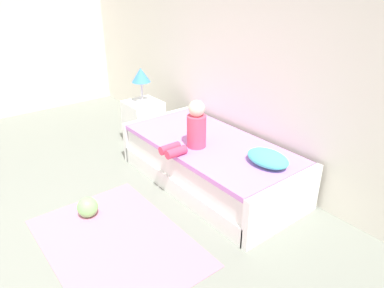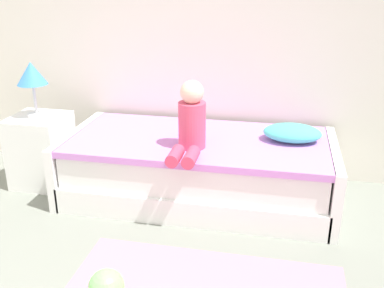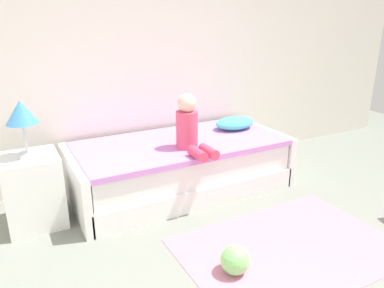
% 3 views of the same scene
% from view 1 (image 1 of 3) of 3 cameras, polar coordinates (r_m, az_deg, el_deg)
% --- Properties ---
extents(ground_plane, '(9.20, 9.20, 0.00)m').
position_cam_1_polar(ground_plane, '(3.40, -25.43, -16.17)').
color(ground_plane, gray).
extents(wall_rear, '(7.20, 0.10, 2.90)m').
position_cam_1_polar(wall_rear, '(3.97, 9.63, 15.37)').
color(wall_rear, silver).
rests_on(wall_rear, ground).
extents(bed, '(2.11, 1.00, 0.50)m').
position_cam_1_polar(bed, '(3.94, 2.86, -3.02)').
color(bed, white).
rests_on(bed, ground).
extents(nightstand, '(0.44, 0.44, 0.60)m').
position_cam_1_polar(nightstand, '(4.90, -7.72, 3.41)').
color(nightstand, white).
rests_on(nightstand, ground).
extents(table_lamp, '(0.24, 0.24, 0.45)m').
position_cam_1_polar(table_lamp, '(4.70, -8.18, 10.61)').
color(table_lamp, silver).
rests_on(table_lamp, nightstand).
extents(child_figure, '(0.20, 0.51, 0.50)m').
position_cam_1_polar(child_figure, '(3.62, 0.13, 2.38)').
color(child_figure, '#E04C6B').
rests_on(child_figure, bed).
extents(pillow, '(0.44, 0.30, 0.13)m').
position_cam_1_polar(pillow, '(3.42, 12.04, -2.23)').
color(pillow, '#4CCCBC').
rests_on(pillow, bed).
extents(toy_ball, '(0.20, 0.20, 0.20)m').
position_cam_1_polar(toy_ball, '(3.62, -16.39, -9.67)').
color(toy_ball, '#7FD872').
rests_on(toy_ball, ground).
extents(area_rug, '(1.60, 1.10, 0.01)m').
position_cam_1_polar(area_rug, '(3.31, -12.00, -15.08)').
color(area_rug, pink).
rests_on(area_rug, ground).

